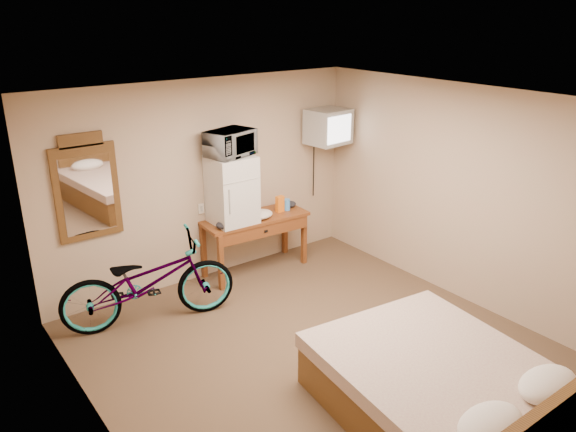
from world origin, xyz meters
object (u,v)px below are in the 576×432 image
object	(u,v)px
crt_television	(328,127)
bicycle	(149,281)
wall_mirror	(87,189)
bed	(451,395)
mini_fridge	(232,190)
microwave	(230,143)
blue_cup	(287,205)
desk	(256,226)

from	to	relation	value
crt_television	bicycle	bearing A→B (deg)	-172.22
wall_mirror	bed	world-z (taller)	wall_mirror
bicycle	bed	bearing A→B (deg)	-142.41
wall_mirror	bed	xyz separation A→B (m)	(1.64, -3.64, -1.15)
mini_fridge	crt_television	xyz separation A→B (m)	(1.51, -0.02, 0.60)
microwave	bicycle	bearing A→B (deg)	-179.72
blue_cup	microwave	bearing A→B (deg)	175.93
wall_mirror	blue_cup	bearing A→B (deg)	-6.64
mini_fridge	bicycle	distance (m)	1.55
crt_television	bed	bearing A→B (deg)	-114.33
microwave	blue_cup	distance (m)	1.22
mini_fridge	wall_mirror	distance (m)	1.70
blue_cup	crt_television	size ratio (longest dim) A/B	0.24
desk	microwave	xyz separation A→B (m)	(-0.32, 0.04, 1.12)
mini_fridge	microwave	distance (m)	0.58
crt_television	wall_mirror	xyz separation A→B (m)	(-3.17, 0.25, -0.33)
desk	bed	size ratio (longest dim) A/B	0.62
desk	blue_cup	xyz separation A→B (m)	(0.48, -0.01, 0.19)
crt_television	wall_mirror	bearing A→B (deg)	175.45
mini_fridge	wall_mirror	bearing A→B (deg)	172.14
wall_mirror	crt_television	bearing A→B (deg)	-4.55
desk	mini_fridge	bearing A→B (deg)	172.15
desk	bed	world-z (taller)	bed
wall_mirror	bed	bearing A→B (deg)	-65.79
desk	bicycle	bearing A→B (deg)	-167.46
microwave	crt_television	size ratio (longest dim) A/B	0.91
microwave	bed	bearing A→B (deg)	-107.30
mini_fridge	bicycle	bearing A→B (deg)	-162.84
bicycle	bed	distance (m)	3.28
crt_television	bed	xyz separation A→B (m)	(-1.53, -3.39, -1.48)
desk	bicycle	xyz separation A→B (m)	(-1.64, -0.37, -0.14)
desk	mini_fridge	distance (m)	0.63
blue_cup	wall_mirror	bearing A→B (deg)	173.36
microwave	wall_mirror	bearing A→B (deg)	155.27
mini_fridge	blue_cup	bearing A→B (deg)	-4.06
bed	bicycle	bearing A→B (deg)	113.42
blue_cup	wall_mirror	size ratio (longest dim) A/B	0.13
blue_cup	bicycle	distance (m)	2.18
crt_television	bed	size ratio (longest dim) A/B	0.27
microwave	bicycle	xyz separation A→B (m)	(-1.33, -0.41, -1.26)
bed	microwave	bearing A→B (deg)	89.57
mini_fridge	crt_television	world-z (taller)	crt_television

